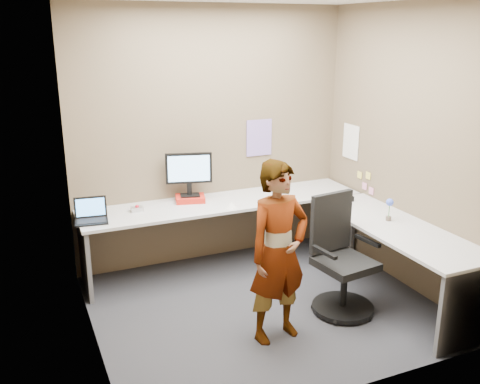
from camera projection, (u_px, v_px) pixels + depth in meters
name	position (u px, v px, depth m)	size (l,w,h in m)	color
ground	(264.00, 307.00, 4.92)	(3.00, 3.00, 0.00)	#222327
wall_back	(212.00, 137.00, 5.66)	(3.00, 3.00, 0.00)	brown
wall_right	(407.00, 149.00, 5.09)	(2.70, 2.70, 0.00)	brown
wall_left	(84.00, 184.00, 3.95)	(2.70, 2.70, 0.00)	brown
desk	(287.00, 226.00, 5.25)	(2.98, 2.58, 0.73)	beige
paper_ream	(190.00, 199.00, 5.54)	(0.30, 0.22, 0.06)	red
monitor	(189.00, 171.00, 5.47)	(0.47, 0.19, 0.45)	black
laptop	(91.00, 215.00, 4.98)	(0.33, 0.28, 0.21)	black
trackball_mouse	(137.00, 209.00, 5.24)	(0.12, 0.08, 0.07)	#B7B7BC
origami	(231.00, 205.00, 5.35)	(0.10, 0.10, 0.06)	white
stapler	(347.00, 199.00, 5.53)	(0.15, 0.04, 0.06)	black
flower	(389.00, 206.00, 4.96)	(0.07, 0.07, 0.22)	brown
calendar_purple	(259.00, 138.00, 5.87)	(0.30, 0.01, 0.40)	#846BB7
calendar_white	(351.00, 142.00, 5.90)	(0.01, 0.28, 0.38)	white
sticky_note_a	(368.00, 176.00, 5.69)	(0.01, 0.07, 0.07)	#F2E059
sticky_note_b	(365.00, 186.00, 5.77)	(0.01, 0.07, 0.07)	pink
sticky_note_c	(371.00, 191.00, 5.67)	(0.01, 0.07, 0.07)	pink
sticky_note_d	(360.00, 175.00, 5.83)	(0.01, 0.07, 0.07)	#F2E059
office_chair	(340.00, 265.00, 4.77)	(0.57, 0.55, 1.04)	black
person	(278.00, 252.00, 4.24)	(0.55, 0.36, 1.50)	#999399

